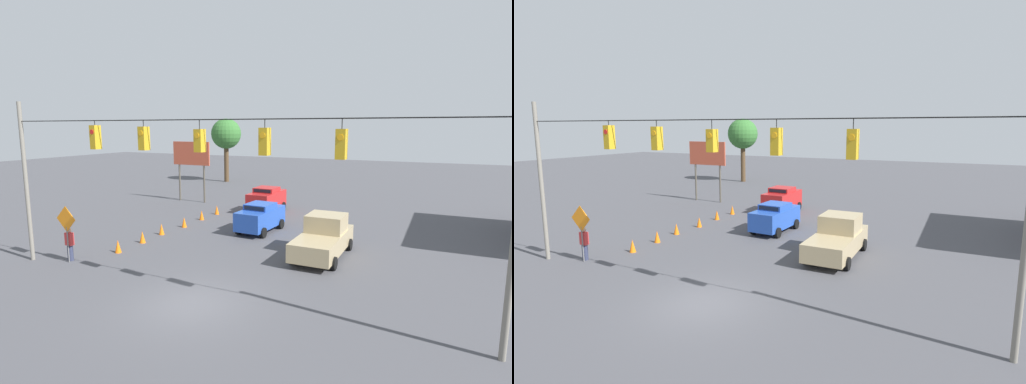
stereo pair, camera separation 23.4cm
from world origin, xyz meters
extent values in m
plane|color=#47474C|center=(0.00, 0.00, 0.00)|extent=(140.00, 140.00, 0.00)
cylinder|color=slate|center=(10.22, -0.81, 3.93)|extent=(0.20, 0.20, 7.85)
cylinder|color=black|center=(0.00, -0.81, 6.92)|extent=(20.43, 0.04, 0.04)
cube|color=gold|center=(-5.33, -0.81, 6.12)|extent=(0.32, 0.36, 0.96)
cylinder|color=black|center=(-5.33, -0.81, 6.76)|extent=(0.03, 0.03, 0.33)
cylinder|color=orange|center=(-5.33, -0.62, 6.33)|extent=(0.20, 0.02, 0.20)
cube|color=gold|center=(-2.67, -0.81, 6.16)|extent=(0.32, 0.36, 0.95)
cylinder|color=black|center=(-2.67, -0.81, 6.78)|extent=(0.03, 0.03, 0.29)
cylinder|color=orange|center=(-2.67, -0.62, 6.37)|extent=(0.20, 0.02, 0.20)
cube|color=gold|center=(0.00, -0.81, 6.15)|extent=(0.32, 0.36, 0.86)
cylinder|color=black|center=(0.00, -0.81, 6.75)|extent=(0.03, 0.03, 0.35)
cylinder|color=orange|center=(0.00, -0.62, 6.34)|extent=(0.20, 0.02, 0.20)
cube|color=gold|center=(2.67, -0.81, 6.20)|extent=(0.32, 0.36, 0.94)
cylinder|color=black|center=(2.67, -0.81, 6.80)|extent=(0.03, 0.03, 0.25)
cylinder|color=orange|center=(2.67, -0.62, 6.41)|extent=(0.20, 0.02, 0.20)
cube|color=gold|center=(5.33, -0.81, 6.22)|extent=(0.32, 0.36, 1.02)
cylinder|color=black|center=(5.33, -0.81, 6.83)|extent=(0.03, 0.03, 0.19)
cylinder|color=red|center=(5.33, -0.62, 6.45)|extent=(0.20, 0.02, 0.20)
cube|color=#234CB2|center=(2.16, -10.83, 0.90)|extent=(1.92, 3.99, 1.16)
cube|color=#234CB2|center=(2.16, -10.83, 1.66)|extent=(1.68, 1.80, 0.36)
cube|color=black|center=(2.20, -9.96, 1.66)|extent=(1.38, 0.09, 0.25)
cylinder|color=black|center=(3.08, -9.60, 0.32)|extent=(0.25, 0.65, 0.64)
cylinder|color=black|center=(1.35, -9.52, 0.32)|extent=(0.25, 0.65, 0.64)
cylinder|color=black|center=(2.96, -12.15, 0.32)|extent=(0.25, 0.65, 0.64)
cylinder|color=black|center=(1.23, -12.06, 0.32)|extent=(0.25, 0.65, 0.64)
cube|color=tan|center=(-2.88, -7.64, 0.77)|extent=(2.10, 5.22, 0.90)
cube|color=tan|center=(-2.88, -8.26, 1.67)|extent=(1.92, 1.89, 0.90)
cube|color=black|center=(-2.87, -9.21, 1.67)|extent=(1.66, 0.03, 0.63)
cylinder|color=black|center=(-3.91, -9.33, 0.32)|extent=(0.22, 0.64, 0.64)
cylinder|color=black|center=(-1.84, -9.32, 0.32)|extent=(0.22, 0.64, 0.64)
cylinder|color=black|center=(-3.93, -5.95, 0.32)|extent=(0.22, 0.64, 0.64)
cylinder|color=black|center=(-1.86, -5.94, 0.32)|extent=(0.22, 0.64, 0.64)
cube|color=red|center=(4.27, -16.55, 0.96)|extent=(1.86, 3.87, 1.28)
cube|color=red|center=(4.27, -16.55, 1.78)|extent=(1.69, 1.71, 0.36)
cube|color=black|center=(4.29, -15.69, 1.78)|extent=(1.45, 0.04, 0.25)
cylinder|color=black|center=(5.20, -15.31, 0.32)|extent=(0.23, 0.64, 0.64)
cylinder|color=black|center=(3.39, -15.29, 0.32)|extent=(0.23, 0.64, 0.64)
cylinder|color=black|center=(5.16, -17.81, 0.32)|extent=(0.23, 0.64, 0.64)
cylinder|color=black|center=(3.35, -17.79, 0.32)|extent=(0.23, 0.64, 0.64)
cone|color=orange|center=(7.17, -3.55, 0.34)|extent=(0.34, 0.34, 0.69)
cone|color=orange|center=(7.25, -5.54, 0.34)|extent=(0.34, 0.34, 0.69)
cone|color=orange|center=(7.40, -7.46, 0.34)|extent=(0.34, 0.34, 0.69)
cone|color=orange|center=(7.22, -9.59, 0.34)|extent=(0.34, 0.34, 0.69)
cone|color=orange|center=(7.37, -11.94, 0.34)|extent=(0.34, 0.34, 0.69)
cone|color=orange|center=(7.33, -13.99, 0.34)|extent=(0.34, 0.34, 0.69)
cylinder|color=#4C473D|center=(10.84, -17.71, 1.65)|extent=(0.16, 0.16, 3.30)
cylinder|color=#4C473D|center=(13.48, -17.71, 1.65)|extent=(0.16, 0.16, 3.30)
cube|color=#BF4C33|center=(12.16, -17.71, 4.33)|extent=(3.76, 0.12, 2.07)
cylinder|color=slate|center=(8.24, -1.33, 0.90)|extent=(0.06, 0.06, 1.80)
cube|color=orange|center=(8.24, -1.33, 2.21)|extent=(1.27, 0.04, 1.27)
cylinder|color=#2D334C|center=(8.38, -1.54, 0.40)|extent=(0.28, 0.28, 0.81)
cube|color=red|center=(8.38, -1.54, 1.13)|extent=(0.40, 0.24, 0.64)
sphere|color=tan|center=(8.38, -1.54, 1.57)|extent=(0.25, 0.25, 0.25)
cylinder|color=#4C3823|center=(15.97, -30.63, 2.42)|extent=(0.57, 0.57, 4.84)
sphere|color=#336B2D|center=(15.97, -30.63, 5.84)|extent=(3.64, 3.64, 3.64)
camera|label=1|loc=(-8.38, 11.81, 6.66)|focal=28.00mm
camera|label=2|loc=(-8.59, 11.71, 6.66)|focal=28.00mm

